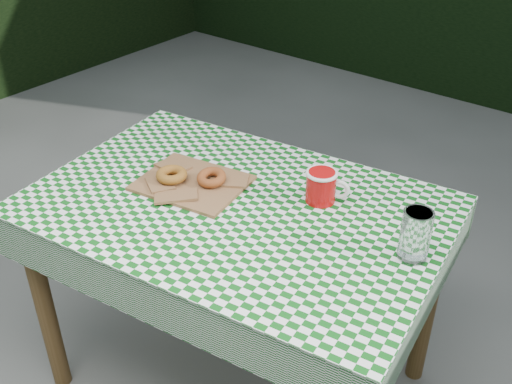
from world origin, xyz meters
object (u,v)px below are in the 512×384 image
coffee_mug (321,186)px  table (238,300)px  drinking_glass (415,235)px  paper_bag (192,182)px

coffee_mug → table: bearing=-158.6°
table → drinking_glass: drinking_glass is taller
paper_bag → drinking_glass: (0.70, 0.09, 0.06)m
table → drinking_glass: (0.52, 0.09, 0.45)m
table → paper_bag: bearing=172.7°
table → paper_bag: size_ratio=3.74×
table → coffee_mug: (0.19, 0.17, 0.43)m
paper_bag → coffee_mug: 0.40m
coffee_mug → drinking_glass: size_ratio=1.26×
table → coffee_mug: coffee_mug is taller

